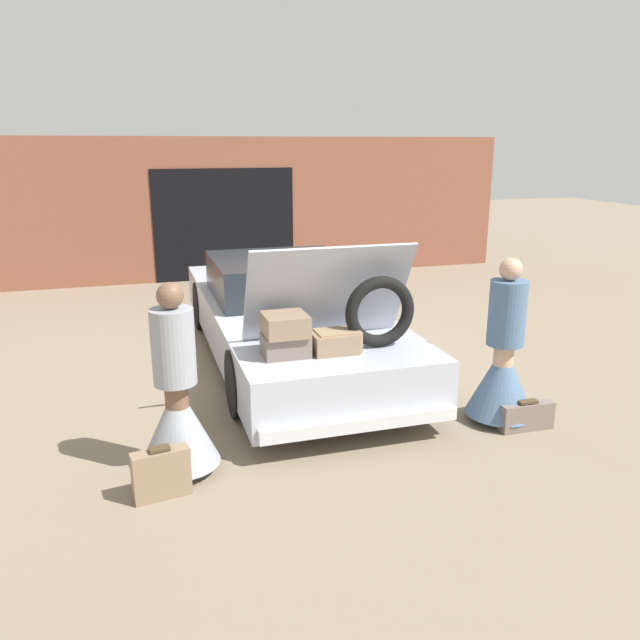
# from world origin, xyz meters

# --- Properties ---
(ground_plane) EXTENTS (40.00, 40.00, 0.00)m
(ground_plane) POSITION_xyz_m (0.00, 0.00, 0.00)
(ground_plane) COLOR #7F705B
(garage_wall_back) EXTENTS (12.00, 0.14, 2.80)m
(garage_wall_back) POSITION_xyz_m (0.00, 5.15, 1.39)
(garage_wall_back) COLOR brown
(garage_wall_back) RESTS_ON ground_plane
(car) EXTENTS (1.97, 5.45, 1.75)m
(car) POSITION_xyz_m (-0.00, -0.00, 0.57)
(car) COLOR #B2B7C6
(car) RESTS_ON ground_plane
(person_left) EXTENTS (0.66, 0.66, 1.62)m
(person_left) POSITION_xyz_m (-1.56, -2.57, 0.57)
(person_left) COLOR brown
(person_left) RESTS_ON ground_plane
(person_right) EXTENTS (0.67, 0.67, 1.64)m
(person_right) POSITION_xyz_m (1.56, -2.48, 0.58)
(person_right) COLOR tan
(person_right) RESTS_ON ground_plane
(suitcase_beside_left_person) EXTENTS (0.46, 0.21, 0.43)m
(suitcase_beside_left_person) POSITION_xyz_m (-1.73, -2.95, 0.20)
(suitcase_beside_left_person) COLOR #8C7259
(suitcase_beside_left_person) RESTS_ON ground_plane
(suitcase_beside_right_person) EXTENTS (0.54, 0.14, 0.30)m
(suitcase_beside_right_person) POSITION_xyz_m (1.69, -2.74, 0.14)
(suitcase_beside_right_person) COLOR #75665B
(suitcase_beside_right_person) RESTS_ON ground_plane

